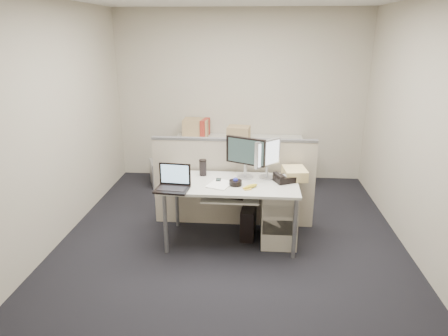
# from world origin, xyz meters

# --- Properties ---
(floor) EXTENTS (4.00, 4.50, 0.01)m
(floor) POSITION_xyz_m (0.00, 0.00, -0.01)
(floor) COLOR black
(floor) RESTS_ON ground
(wall_back) EXTENTS (4.00, 0.02, 2.70)m
(wall_back) POSITION_xyz_m (0.00, 2.25, 1.35)
(wall_back) COLOR #B5B19B
(wall_back) RESTS_ON ground
(wall_front) EXTENTS (4.00, 0.02, 2.70)m
(wall_front) POSITION_xyz_m (0.00, -2.25, 1.35)
(wall_front) COLOR #B5B19B
(wall_front) RESTS_ON ground
(wall_left) EXTENTS (0.02, 4.50, 2.70)m
(wall_left) POSITION_xyz_m (-2.00, 0.00, 1.35)
(wall_left) COLOR #B5B19B
(wall_left) RESTS_ON ground
(wall_right) EXTENTS (0.02, 4.50, 2.70)m
(wall_right) POSITION_xyz_m (2.00, 0.00, 1.35)
(wall_right) COLOR #B5B19B
(wall_right) RESTS_ON ground
(desk) EXTENTS (1.50, 0.75, 0.73)m
(desk) POSITION_xyz_m (0.00, 0.00, 0.66)
(desk) COLOR beige
(desk) RESTS_ON floor
(keyboard_tray) EXTENTS (0.62, 0.32, 0.02)m
(keyboard_tray) POSITION_xyz_m (0.00, -0.18, 0.62)
(keyboard_tray) COLOR beige
(keyboard_tray) RESTS_ON desk
(drawer_pedestal) EXTENTS (0.40, 0.55, 0.65)m
(drawer_pedestal) POSITION_xyz_m (0.55, 0.05, 0.33)
(drawer_pedestal) COLOR beige
(drawer_pedestal) RESTS_ON floor
(cubicle_partition) EXTENTS (2.00, 0.06, 1.10)m
(cubicle_partition) POSITION_xyz_m (0.00, 0.45, 0.55)
(cubicle_partition) COLOR #B0A690
(cubicle_partition) RESTS_ON floor
(back_counter) EXTENTS (2.00, 0.60, 0.72)m
(back_counter) POSITION_xyz_m (0.00, 1.93, 0.36)
(back_counter) COLOR beige
(back_counter) RESTS_ON floor
(monitor_main) EXTENTS (0.52, 0.37, 0.48)m
(monitor_main) POSITION_xyz_m (0.15, 0.18, 0.97)
(monitor_main) COLOR black
(monitor_main) RESTS_ON desk
(monitor_small) EXTENTS (0.40, 0.39, 0.45)m
(monitor_small) POSITION_xyz_m (0.40, 0.18, 0.96)
(monitor_small) COLOR #B7B7BC
(monitor_small) RESTS_ON desk
(laptop) EXTENTS (0.37, 0.29, 0.26)m
(laptop) POSITION_xyz_m (-0.62, -0.28, 0.86)
(laptop) COLOR black
(laptop) RESTS_ON desk
(trackball) EXTENTS (0.19, 0.19, 0.05)m
(trackball) POSITION_xyz_m (0.05, -0.07, 0.76)
(trackball) COLOR black
(trackball) RESTS_ON desk
(desk_phone) EXTENTS (0.27, 0.25, 0.07)m
(desk_phone) POSITION_xyz_m (0.60, 0.08, 0.76)
(desk_phone) COLOR black
(desk_phone) RESTS_ON desk
(paper_stack) EXTENTS (0.32, 0.36, 0.01)m
(paper_stack) POSITION_xyz_m (-0.12, -0.08, 0.74)
(paper_stack) COLOR white
(paper_stack) RESTS_ON desk
(sticky_pad) EXTENTS (0.10, 0.10, 0.01)m
(sticky_pad) POSITION_xyz_m (0.18, -0.18, 0.74)
(sticky_pad) COLOR gold
(sticky_pad) RESTS_ON desk
(travel_mug) EXTENTS (0.10, 0.10, 0.18)m
(travel_mug) POSITION_xyz_m (-0.35, 0.22, 0.82)
(travel_mug) COLOR black
(travel_mug) RESTS_ON desk
(banana) EXTENTS (0.18, 0.16, 0.04)m
(banana) POSITION_xyz_m (0.22, -0.15, 0.75)
(banana) COLOR gold
(banana) RESTS_ON desk
(cellphone) EXTENTS (0.06, 0.11, 0.01)m
(cellphone) POSITION_xyz_m (-0.15, 0.05, 0.74)
(cellphone) COLOR black
(cellphone) RESTS_ON desk
(manila_folders) EXTENTS (0.29, 0.35, 0.12)m
(manila_folders) POSITION_xyz_m (0.72, 0.20, 0.79)
(manila_folders) COLOR #F2DA80
(manila_folders) RESTS_ON desk
(keyboard) EXTENTS (0.46, 0.26, 0.02)m
(keyboard) POSITION_xyz_m (-0.05, -0.14, 0.64)
(keyboard) COLOR black
(keyboard) RESTS_ON keyboard_tray
(pc_tower_desk) EXTENTS (0.19, 0.41, 0.37)m
(pc_tower_desk) POSITION_xyz_m (0.20, 0.14, 0.19)
(pc_tower_desk) COLOR black
(pc_tower_desk) RESTS_ON floor
(pc_tower_spare_dark) EXTENTS (0.26, 0.48, 0.43)m
(pc_tower_spare_dark) POSITION_xyz_m (-1.05, 1.94, 0.21)
(pc_tower_spare_dark) COLOR black
(pc_tower_spare_dark) RESTS_ON floor
(pc_tower_spare_silver) EXTENTS (0.30, 0.45, 0.39)m
(pc_tower_spare_silver) POSITION_xyz_m (-1.30, 1.71, 0.20)
(pc_tower_spare_silver) COLOR #B7B7BC
(pc_tower_spare_silver) RESTS_ON floor
(cardboard_box_left) EXTENTS (0.40, 0.30, 0.30)m
(cardboard_box_left) POSITION_xyz_m (-0.70, 2.05, 0.87)
(cardboard_box_left) COLOR tan
(cardboard_box_left) RESTS_ON back_counter
(cardboard_box_right) EXTENTS (0.37, 0.30, 0.24)m
(cardboard_box_right) POSITION_xyz_m (0.00, 1.81, 0.84)
(cardboard_box_right) COLOR tan
(cardboard_box_right) RESTS_ON back_counter
(red_binder) EXTENTS (0.13, 0.33, 0.30)m
(red_binder) POSITION_xyz_m (-0.55, 2.03, 0.87)
(red_binder) COLOR #9F2A1F
(red_binder) RESTS_ON back_counter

